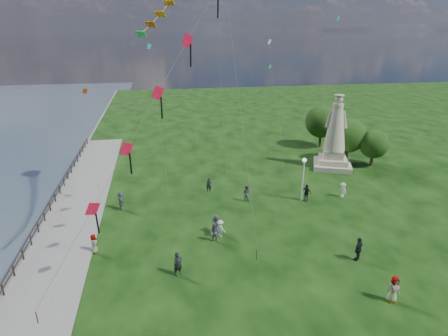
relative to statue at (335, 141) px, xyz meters
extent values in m
cube|color=slate|center=(-31.37, -10.55, -3.56)|extent=(0.30, 160.00, 0.60)
cube|color=slate|center=(-28.87, -12.55, -3.31)|extent=(5.00, 60.00, 0.10)
cylinder|color=black|center=(-31.17, -18.55, -2.86)|extent=(0.11, 0.11, 1.00)
cylinder|color=black|center=(-31.17, -16.55, -2.86)|extent=(0.11, 0.11, 1.00)
cylinder|color=black|center=(-31.17, -14.55, -2.86)|extent=(0.11, 0.11, 1.00)
cylinder|color=black|center=(-31.17, -12.55, -2.86)|extent=(0.11, 0.11, 1.00)
cylinder|color=black|center=(-31.17, -10.55, -2.86)|extent=(0.11, 0.11, 1.00)
cylinder|color=black|center=(-31.17, -8.55, -2.86)|extent=(0.11, 0.11, 1.00)
cylinder|color=black|center=(-31.17, -6.55, -2.86)|extent=(0.11, 0.11, 1.00)
cylinder|color=black|center=(-31.17, -4.55, -2.86)|extent=(0.11, 0.11, 1.00)
cylinder|color=black|center=(-31.17, -2.55, -2.86)|extent=(0.11, 0.11, 1.00)
cylinder|color=black|center=(-31.17, -0.55, -2.86)|extent=(0.11, 0.11, 1.00)
cylinder|color=black|center=(-31.17, 1.45, -2.86)|extent=(0.11, 0.11, 1.00)
cylinder|color=black|center=(-31.17, 3.45, -2.86)|extent=(0.11, 0.11, 1.00)
cylinder|color=black|center=(-31.17, 5.45, -2.86)|extent=(0.11, 0.11, 1.00)
cylinder|color=black|center=(-31.17, 7.45, -2.86)|extent=(0.11, 0.11, 1.00)
cylinder|color=black|center=(-31.17, 9.45, -2.86)|extent=(0.11, 0.11, 1.00)
cylinder|color=black|center=(-31.17, 11.45, -2.86)|extent=(0.11, 0.11, 1.00)
cylinder|color=black|center=(-31.17, 13.45, -2.86)|extent=(0.11, 0.11, 1.00)
cylinder|color=black|center=(-31.17, 15.45, -2.86)|extent=(0.11, 0.11, 1.00)
cube|color=black|center=(-31.17, -10.55, -2.38)|extent=(0.06, 52.00, 0.06)
cube|color=black|center=(-31.17, -10.55, -2.81)|extent=(0.06, 52.00, 0.06)
cube|color=#BCB08E|center=(0.00, 0.00, -3.05)|extent=(5.71, 5.71, 0.62)
cube|color=#BCB08E|center=(0.00, 0.00, -2.42)|extent=(4.35, 4.35, 0.62)
cube|color=#BCB08E|center=(0.00, 0.00, -1.59)|extent=(2.99, 2.99, 1.04)
cylinder|color=#BCB08E|center=(0.00, 0.00, 4.34)|extent=(1.63, 1.63, 0.42)
sphere|color=#BCB08E|center=(0.00, 0.00, 4.98)|extent=(0.96, 0.96, 0.96)
cylinder|color=#BCB08E|center=(0.00, 0.00, 5.48)|extent=(1.14, 1.14, 0.10)
cylinder|color=silver|center=(-7.32, -8.50, -1.29)|extent=(0.12, 0.12, 4.13)
sphere|color=white|center=(-7.32, -8.50, 0.90)|extent=(0.41, 0.41, 0.41)
cylinder|color=#382314|center=(2.67, 1.60, -2.29)|extent=(0.36, 0.36, 2.14)
sphere|color=#163A10|center=(2.67, 1.60, 0.12)|extent=(4.28, 4.28, 4.28)
cylinder|color=#382314|center=(5.02, -0.41, -2.49)|extent=(0.36, 0.36, 1.75)
sphere|color=#163A10|center=(5.02, -0.41, -0.52)|extent=(3.49, 3.49, 3.49)
cylinder|color=#382314|center=(2.06, 8.32, -2.21)|extent=(0.36, 0.36, 2.30)
sphere|color=#163A10|center=(2.06, 8.32, 0.38)|extent=(4.61, 4.61, 4.61)
imported|color=black|center=(-20.14, -18.33, -2.47)|extent=(0.76, 0.63, 1.78)
imported|color=#595960|center=(-16.97, -14.53, -2.55)|extent=(0.93, 0.82, 1.62)
imported|color=silver|center=(-16.42, -13.83, -2.61)|extent=(1.05, 1.03, 1.51)
imported|color=black|center=(-7.08, -18.92, -2.42)|extent=(1.22, 1.10, 1.87)
imported|color=#595960|center=(-7.25, -23.43, -2.46)|extent=(0.89, 0.55, 1.80)
imported|color=#595960|center=(-24.72, -7.17, -2.45)|extent=(1.07, 1.79, 1.81)
imported|color=black|center=(-16.01, -4.64, -2.60)|extent=(0.62, 0.48, 1.52)
imported|color=#595960|center=(-12.69, -7.52, -2.52)|extent=(0.93, 0.93, 1.68)
imported|color=silver|center=(-2.94, -8.40, -2.58)|extent=(0.74, 1.10, 1.55)
imported|color=black|center=(-6.90, -8.58, -2.48)|extent=(1.04, 1.13, 1.75)
imported|color=#595960|center=(-26.19, -14.35, -2.60)|extent=(0.77, 0.87, 1.53)
imported|color=#595960|center=(-16.65, -13.16, -2.53)|extent=(0.67, 1.54, 1.66)
cylinder|color=black|center=(-28.37, -21.55, -2.91)|extent=(0.06, 0.06, 0.90)
cube|color=red|center=(-25.04, -19.03, 2.50)|extent=(0.87, 0.64, 1.03)
cube|color=black|center=(-24.86, -19.13, 1.55)|extent=(0.10, 0.28, 1.48)
cube|color=red|center=(-22.91, -17.41, 5.63)|extent=(0.87, 0.64, 1.03)
cube|color=black|center=(-22.73, -17.51, 4.68)|extent=(0.10, 0.28, 1.48)
cube|color=red|center=(-20.77, -15.79, 8.75)|extent=(0.87, 0.64, 1.03)
cube|color=black|center=(-20.59, -15.89, 7.80)|extent=(0.10, 0.28, 1.48)
cube|color=red|center=(-18.63, -14.17, 11.88)|extent=(0.87, 0.64, 1.03)
cube|color=black|center=(-18.45, -14.27, 10.93)|extent=(0.10, 0.28, 1.48)
cube|color=black|center=(-16.31, -12.65, 14.06)|extent=(0.10, 0.28, 1.48)
cylinder|color=black|center=(-14.37, -17.55, -2.91)|extent=(0.06, 0.06, 0.90)
cube|color=orange|center=(-19.90, -18.03, 13.91)|extent=(0.66, 0.69, 0.27)
cube|color=orange|center=(-20.42, -18.66, 13.32)|extent=(0.64, 0.68, 0.28)
cube|color=#D64D0D|center=(-20.94, -19.28, 12.80)|extent=(0.62, 0.67, 0.30)
cube|color=green|center=(-21.46, -19.90, 12.34)|extent=(0.60, 0.66, 0.31)
cube|color=#1BA7A7|center=(-21.22, -0.21, 11.00)|extent=(0.51, 0.39, 0.57)
cylinder|color=#595959|center=(-20.72, -2.71, 3.85)|extent=(1.02, 5.02, 14.31)
cube|color=silver|center=(-8.25, 1.27, 11.34)|extent=(0.51, 0.39, 0.57)
cylinder|color=#595959|center=(-7.75, -1.23, 4.01)|extent=(1.02, 5.02, 14.65)
cylinder|color=#595959|center=(-2.05, -0.02, 6.87)|extent=(1.02, 5.02, 20.35)
cylinder|color=#595959|center=(-16.47, 6.27, 7.92)|extent=(1.02, 5.02, 22.46)
cube|color=green|center=(-5.90, 8.27, 8.04)|extent=(0.51, 0.39, 0.57)
cylinder|color=#595959|center=(-5.40, 5.77, 2.36)|extent=(1.02, 5.02, 11.35)
cube|color=#D64D0D|center=(-27.77, -0.78, 6.83)|extent=(0.51, 0.39, 0.57)
cylinder|color=#595959|center=(-27.27, -3.28, 1.76)|extent=(1.02, 5.02, 10.14)
cylinder|color=#595959|center=(-13.94, 1.29, 11.72)|extent=(1.02, 5.02, 30.06)
cube|color=#1BA7A7|center=(-0.72, 0.78, 13.74)|extent=(0.51, 0.39, 0.57)
cylinder|color=#595959|center=(-0.22, -1.72, 5.21)|extent=(1.02, 5.02, 17.05)
camera|label=1|loc=(-20.97, -40.21, 12.51)|focal=30.00mm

